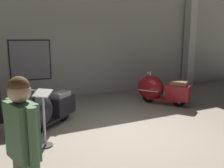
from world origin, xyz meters
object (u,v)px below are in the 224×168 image
object	(u,v)px
scooter_0	(46,110)
visitor_0	(23,145)
info_stanchion	(44,123)
scooter_1	(159,90)

from	to	relation	value
scooter_0	visitor_0	world-z (taller)	visitor_0
visitor_0	info_stanchion	size ratio (longest dim) A/B	1.52
scooter_1	visitor_0	distance (m)	5.69
scooter_0	info_stanchion	bearing A→B (deg)	38.53
scooter_0	visitor_0	distance (m)	3.07
scooter_0	visitor_0	xyz separation A→B (m)	(-0.75, -2.93, 0.54)
info_stanchion	scooter_0	bearing A→B (deg)	77.95
scooter_0	visitor_0	bearing A→B (deg)	36.14
visitor_0	info_stanchion	bearing A→B (deg)	55.86
scooter_0	info_stanchion	size ratio (longest dim) A/B	1.38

